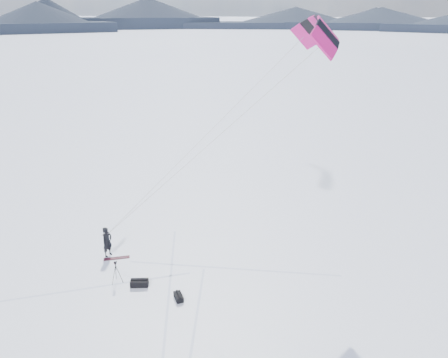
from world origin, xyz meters
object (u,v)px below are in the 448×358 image
(tripod, at_px, (116,269))
(gear_bag_a, at_px, (139,283))
(snowboard, at_px, (117,258))
(gear_bag_b, at_px, (179,297))
(snowkiter, at_px, (109,255))

(tripod, relative_size, gear_bag_a, 1.24)
(snowboard, distance_m, gear_bag_b, 5.63)
(snowkiter, height_order, tripod, tripod)
(snowboard, xyz_separation_m, gear_bag_a, (2.58, -2.10, 0.17))
(tripod, xyz_separation_m, gear_bag_a, (1.31, 0.05, -0.64))
(snowboard, bearing_deg, gear_bag_a, -68.45)
(snowboard, bearing_deg, gear_bag_b, -56.37)
(snowkiter, relative_size, gear_bag_a, 1.80)
(snowboard, height_order, gear_bag_b, gear_bag_b)
(gear_bag_b, bearing_deg, snowkiter, -153.44)
(snowkiter, height_order, snowboard, snowkiter)
(snowkiter, bearing_deg, snowboard, -90.00)
(tripod, bearing_deg, gear_bag_a, -6.46)
(snowboard, relative_size, gear_bag_a, 1.45)
(snowkiter, xyz_separation_m, snowboard, (0.64, -0.16, 0.02))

